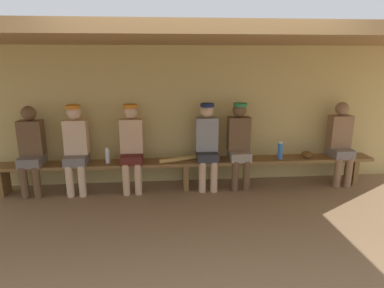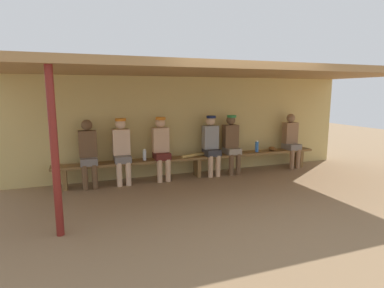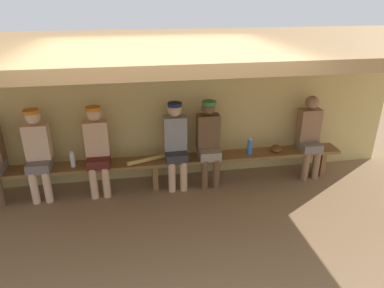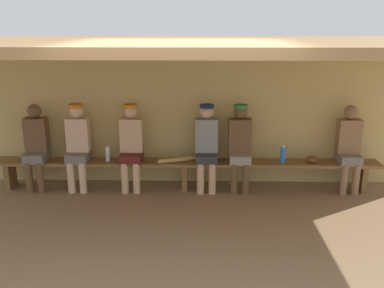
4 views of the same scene
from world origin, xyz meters
name	(u,v)px [view 2 (image 2 of 4)]	position (x,y,z in m)	size (l,w,h in m)	color
ground_plane	(228,198)	(0.00, 0.00, 0.00)	(24.00, 24.00, 0.00)	#8C6D4C
back_wall	(190,125)	(0.00, 2.00, 1.10)	(8.00, 0.20, 2.20)	tan
dugout_roof	(214,71)	(0.00, 0.70, 2.26)	(8.00, 2.80, 0.12)	#9E7547
support_post	(55,153)	(-2.74, -0.55, 1.10)	(0.10, 0.10, 2.20)	maroon
bench	(197,159)	(0.00, 1.55, 0.39)	(6.00, 0.36, 0.46)	brown
player_rightmost	(291,138)	(2.50, 1.55, 0.73)	(0.34, 0.42, 1.34)	slate
player_in_white	(122,148)	(-1.64, 1.55, 0.75)	(0.34, 0.42, 1.34)	slate
player_near_post	(161,146)	(-0.82, 1.55, 0.75)	(0.34, 0.42, 1.34)	#591E19
player_in_red	(88,151)	(-2.29, 1.55, 0.73)	(0.34, 0.42, 1.34)	slate
player_middle	(231,141)	(0.85, 1.55, 0.75)	(0.34, 0.42, 1.34)	gray
player_in_blue	(211,143)	(0.34, 1.55, 0.75)	(0.34, 0.42, 1.34)	#333338
water_bottle_orange	(145,155)	(-1.18, 1.53, 0.57)	(0.07, 0.07, 0.23)	silver
water_bottle_blue	(257,147)	(1.50, 1.52, 0.59)	(0.08, 0.08, 0.27)	blue
baseball_glove_worn	(272,149)	(1.96, 1.55, 0.51)	(0.24, 0.17, 0.09)	brown
baseball_bat	(197,155)	(-0.01, 1.55, 0.49)	(0.07, 0.07, 0.84)	tan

